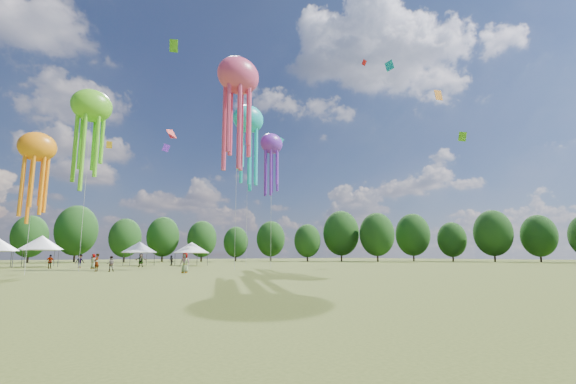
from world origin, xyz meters
TOP-DOWN VIEW (x-y plane):
  - ground at (0.00, 0.00)m, footprint 300.00×300.00m
  - spectator_near at (-2.28, 36.04)m, footprint 0.85×0.73m
  - spectators_far at (1.31, 46.07)m, footprint 17.90×26.39m
  - festival_tents at (-4.02, 55.63)m, footprint 40.67×12.72m
  - show_kites at (4.94, 39.54)m, footprint 46.84×18.88m
  - small_kites at (-2.32, 41.95)m, footprint 80.02×59.47m
  - treeline at (-3.87, 62.51)m, footprint 201.57×95.24m

SIDE VIEW (x-z plane):
  - ground at x=0.00m, z-range 0.00..0.00m
  - spectator_near at x=-2.28m, z-range 0.00..1.54m
  - spectators_far at x=1.31m, z-range -0.05..1.83m
  - festival_tents at x=-4.02m, z-range 0.82..5.15m
  - treeline at x=-3.87m, z-range -0.17..13.26m
  - show_kites at x=4.94m, z-range 5.37..31.61m
  - small_kites at x=-2.32m, z-range 8.97..52.52m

